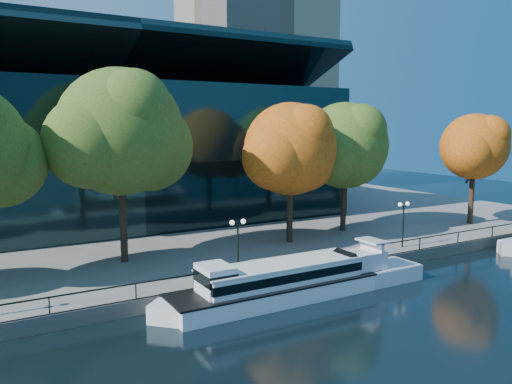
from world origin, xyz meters
TOP-DOWN VIEW (x-y plane):
  - ground at (0.00, 0.00)m, footprint 160.00×160.00m
  - promenade at (0.00, 36.38)m, footprint 90.00×67.08m
  - railing at (0.00, 3.25)m, footprint 88.20×0.08m
  - convention_building at (-4.00, 31.79)m, footprint 50.00×24.57m
  - office_tower at (28.00, 55.00)m, footprint 22.50×22.50m
  - tour_boat at (-1.67, 0.93)m, footprint 16.16×3.60m
  - cruiser_near at (5.31, 0.63)m, footprint 11.30×2.91m
  - tree_2 at (-8.09, 11.96)m, footprint 12.13×9.94m
  - tree_3 at (6.92, 11.15)m, footprint 10.46×8.57m
  - tree_4 at (14.51, 12.66)m, footprint 10.80×8.86m
  - tree_5 at (28.98, 8.56)m, footprint 8.88×7.28m
  - lamp_1 at (-2.19, 4.50)m, footprint 1.26×0.36m
  - lamp_2 at (14.22, 4.50)m, footprint 1.26×0.36m

SIDE VIEW (x-z plane):
  - ground at x=0.00m, z-range 0.00..0.00m
  - promenade at x=0.00m, z-range 0.00..1.00m
  - cruiser_near at x=5.31m, z-range -0.62..2.65m
  - tour_boat at x=-1.67m, z-range -0.23..2.84m
  - railing at x=0.00m, z-range 1.44..2.43m
  - lamp_1 at x=-2.19m, z-range 1.97..6.00m
  - lamp_2 at x=14.22m, z-range 1.97..6.00m
  - convention_building at x=-4.00m, z-range -2.21..19.22m
  - tree_5 at x=28.98m, z-range 3.26..15.22m
  - tree_3 at x=6.92m, z-range 3.00..15.74m
  - tree_4 at x=14.51m, z-range 2.99..15.98m
  - tree_2 at x=-8.09m, z-range 3.44..18.44m
  - office_tower at x=28.00m, z-range 0.07..65.97m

